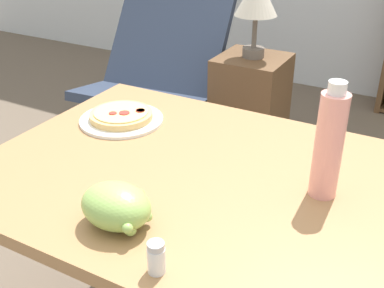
{
  "coord_description": "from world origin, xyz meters",
  "views": [
    {
      "loc": [
        0.47,
        -0.98,
        1.36
      ],
      "look_at": [
        -0.06,
        -0.02,
        0.78
      ],
      "focal_mm": 45.0,
      "sensor_mm": 36.0,
      "label": 1
    }
  ],
  "objects_px": {
    "lounge_chair_near": "(156,101)",
    "drink_bottle": "(329,144)",
    "grape_bunch": "(117,206)",
    "pizza_on_plate": "(121,117)",
    "salt_shaker": "(156,258)",
    "side_table": "(250,113)"
  },
  "relations": [
    {
      "from": "salt_shaker",
      "to": "lounge_chair_near",
      "type": "bearing_deg",
      "value": 123.2
    },
    {
      "from": "grape_bunch",
      "to": "lounge_chair_near",
      "type": "relative_size",
      "value": 0.18
    },
    {
      "from": "pizza_on_plate",
      "to": "side_table",
      "type": "height_order",
      "value": "pizza_on_plate"
    },
    {
      "from": "grape_bunch",
      "to": "side_table",
      "type": "xyz_separation_m",
      "value": [
        -0.32,
        1.56,
        -0.46
      ]
    },
    {
      "from": "pizza_on_plate",
      "to": "lounge_chair_near",
      "type": "height_order",
      "value": "lounge_chair_near"
    },
    {
      "from": "salt_shaker",
      "to": "pizza_on_plate",
      "type": "bearing_deg",
      "value": 131.87
    },
    {
      "from": "pizza_on_plate",
      "to": "salt_shaker",
      "type": "height_order",
      "value": "salt_shaker"
    },
    {
      "from": "pizza_on_plate",
      "to": "side_table",
      "type": "relative_size",
      "value": 0.42
    },
    {
      "from": "drink_bottle",
      "to": "lounge_chair_near",
      "type": "bearing_deg",
      "value": 136.72
    },
    {
      "from": "grape_bunch",
      "to": "salt_shaker",
      "type": "relative_size",
      "value": 2.37
    },
    {
      "from": "pizza_on_plate",
      "to": "side_table",
      "type": "distance_m",
      "value": 1.2
    },
    {
      "from": "pizza_on_plate",
      "to": "side_table",
      "type": "bearing_deg",
      "value": 90.89
    },
    {
      "from": "pizza_on_plate",
      "to": "grape_bunch",
      "type": "height_order",
      "value": "grape_bunch"
    },
    {
      "from": "lounge_chair_near",
      "to": "drink_bottle",
      "type": "bearing_deg",
      "value": -48.41
    },
    {
      "from": "pizza_on_plate",
      "to": "salt_shaker",
      "type": "xyz_separation_m",
      "value": [
        0.46,
        -0.51,
        0.02
      ]
    },
    {
      "from": "side_table",
      "to": "drink_bottle",
      "type": "bearing_deg",
      "value": -61.03
    },
    {
      "from": "pizza_on_plate",
      "to": "side_table",
      "type": "xyz_separation_m",
      "value": [
        -0.02,
        1.13,
        -0.43
      ]
    },
    {
      "from": "side_table",
      "to": "grape_bunch",
      "type": "bearing_deg",
      "value": -78.21
    },
    {
      "from": "drink_bottle",
      "to": "lounge_chair_near",
      "type": "distance_m",
      "value": 1.78
    },
    {
      "from": "grape_bunch",
      "to": "side_table",
      "type": "relative_size",
      "value": 0.26
    },
    {
      "from": "grape_bunch",
      "to": "pizza_on_plate",
      "type": "bearing_deg",
      "value": 125.52
    },
    {
      "from": "grape_bunch",
      "to": "lounge_chair_near",
      "type": "bearing_deg",
      "value": 120.47
    }
  ]
}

